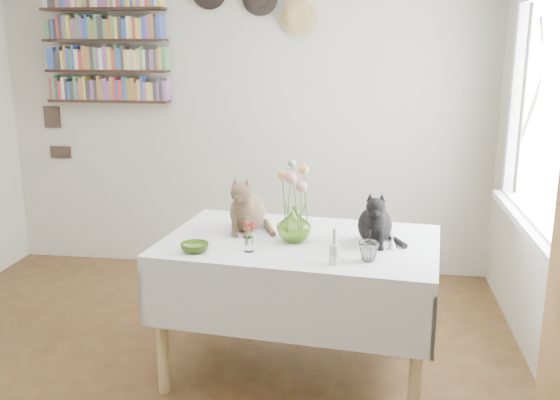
% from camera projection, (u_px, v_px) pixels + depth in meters
% --- Properties ---
extents(room, '(4.08, 4.58, 2.58)m').
position_uv_depth(room, '(149.00, 177.00, 2.91)').
color(room, brown).
rests_on(room, ground).
extents(window, '(0.12, 1.52, 1.32)m').
position_uv_depth(window, '(546.00, 131.00, 3.38)').
color(window, white).
rests_on(window, room).
extents(dining_table, '(1.59, 1.12, 0.80)m').
position_uv_depth(dining_table, '(300.00, 273.00, 3.50)').
color(dining_table, white).
rests_on(dining_table, room).
extents(tabby_cat, '(0.26, 0.31, 0.34)m').
position_uv_depth(tabby_cat, '(248.00, 202.00, 3.59)').
color(tabby_cat, brown).
rests_on(tabby_cat, dining_table).
extents(black_cat, '(0.21, 0.26, 0.31)m').
position_uv_depth(black_cat, '(375.00, 215.00, 3.36)').
color(black_cat, black).
rests_on(black_cat, dining_table).
extents(flower_vase, '(0.21, 0.21, 0.20)m').
position_uv_depth(flower_vase, '(294.00, 224.00, 3.40)').
color(flower_vase, '#8BB648').
rests_on(flower_vase, dining_table).
extents(green_bowl, '(0.16, 0.16, 0.05)m').
position_uv_depth(green_bowl, '(195.00, 248.00, 3.24)').
color(green_bowl, '#8BB648').
rests_on(green_bowl, dining_table).
extents(drinking_glass, '(0.13, 0.13, 0.10)m').
position_uv_depth(drinking_glass, '(368.00, 251.00, 3.10)').
color(drinking_glass, white).
rests_on(drinking_glass, dining_table).
extents(candlestick, '(0.05, 0.05, 0.18)m').
position_uv_depth(candlestick, '(334.00, 252.00, 3.05)').
color(candlestick, white).
rests_on(candlestick, dining_table).
extents(berry_jar, '(0.05, 0.05, 0.19)m').
position_uv_depth(berry_jar, '(249.00, 236.00, 3.23)').
color(berry_jar, white).
rests_on(berry_jar, dining_table).
extents(porcelain_figurine, '(0.05, 0.05, 0.09)m').
position_uv_depth(porcelain_figurine, '(392.00, 242.00, 3.28)').
color(porcelain_figurine, white).
rests_on(porcelain_figurine, dining_table).
extents(flower_bouquet, '(0.17, 0.12, 0.39)m').
position_uv_depth(flower_bouquet, '(295.00, 180.00, 3.35)').
color(flower_bouquet, '#4C7233').
rests_on(flower_bouquet, flower_vase).
extents(bookshelf_unit, '(1.00, 0.16, 0.91)m').
position_uv_depth(bookshelf_unit, '(106.00, 45.00, 4.99)').
color(bookshelf_unit, black).
rests_on(bookshelf_unit, room).
extents(wall_hats, '(0.98, 0.09, 0.48)m').
position_uv_depth(wall_hats, '(255.00, 2.00, 4.77)').
color(wall_hats, black).
rests_on(wall_hats, room).
extents(wall_art_plaques, '(0.21, 0.02, 0.44)m').
position_uv_depth(wall_art_plaques, '(56.00, 132.00, 5.31)').
color(wall_art_plaques, '#38281E').
rests_on(wall_art_plaques, room).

